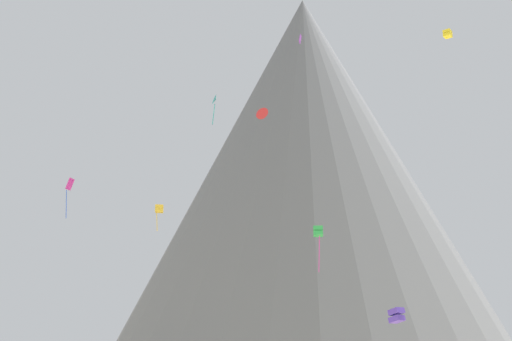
% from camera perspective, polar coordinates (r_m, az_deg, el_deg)
% --- Properties ---
extents(rock_massif, '(77.38, 77.38, 64.68)m').
position_cam_1_polar(rock_massif, '(107.42, 3.88, -1.58)').
color(rock_massif, slate).
rests_on(rock_massif, ground_plane).
extents(kite_yellow_high, '(1.11, 1.11, 0.79)m').
position_cam_1_polar(kite_yellow_high, '(75.28, 16.31, 11.39)').
color(kite_yellow_high, yellow).
extents(kite_teal_high, '(1.02, 1.50, 4.24)m').
position_cam_1_polar(kite_teal_high, '(89.04, -3.70, 6.16)').
color(kite_teal_high, teal).
extents(kite_magenta_mid, '(0.87, 0.96, 4.89)m').
position_cam_1_polar(kite_magenta_mid, '(80.74, -16.12, -1.52)').
color(kite_magenta_mid, '#D1339E').
extents(kite_red_high, '(1.63, 1.20, 1.57)m').
position_cam_1_polar(kite_red_high, '(76.17, 0.48, 4.97)').
color(kite_red_high, red).
extents(kite_gold_mid, '(1.04, 1.03, 3.17)m').
position_cam_1_polar(kite_gold_mid, '(79.69, -8.56, -3.35)').
color(kite_gold_mid, gold).
extents(kite_green_mid, '(1.08, 1.12, 4.73)m').
position_cam_1_polar(kite_green_mid, '(68.15, 5.35, -5.37)').
color(kite_green_mid, green).
extents(kite_violet_high, '(0.40, 0.73, 1.13)m').
position_cam_1_polar(kite_violet_high, '(82.27, 3.79, 11.41)').
color(kite_violet_high, purple).
extents(kite_indigo_low, '(1.61, 1.62, 1.42)m').
position_cam_1_polar(kite_indigo_low, '(62.21, 12.09, -12.28)').
color(kite_indigo_low, '#5138B2').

